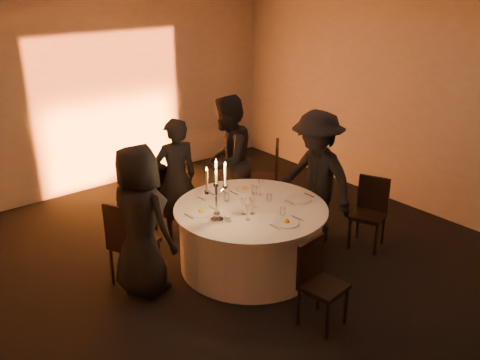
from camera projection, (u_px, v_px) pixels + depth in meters
floor at (250, 265)px, 6.51m from camera, size 7.00×7.00×0.00m
ceiling at (252, 7)px, 5.40m from camera, size 7.00×7.00×0.00m
wall_back at (109, 94)px, 8.47m from camera, size 7.00×0.00×7.00m
wall_right at (410, 107)px, 7.71m from camera, size 0.00×7.00×7.00m
uplighter_fixture at (125, 184)px, 8.79m from camera, size 0.25×0.12×0.10m
banquet_table at (251, 237)px, 6.36m from camera, size 1.80×1.80×0.77m
chair_left at (129, 239)px, 5.90m from camera, size 0.59×0.59×1.01m
chair_back_left at (163, 192)px, 7.35m from camera, size 0.43×0.43×0.89m
chair_back_right at (268, 173)px, 7.71m from camera, size 0.66×0.66×1.07m
chair_right at (370, 208)px, 6.82m from camera, size 0.52×0.52×0.91m
chair_front at (318, 278)px, 5.29m from camera, size 0.44×0.44×0.90m
guest_left at (140, 221)px, 5.70m from camera, size 0.74×0.94×1.70m
guest_back_left at (176, 178)px, 6.97m from camera, size 0.65×0.49×1.62m
guest_back_right at (227, 161)px, 7.32m from camera, size 1.09×1.00×1.81m
guest_right at (316, 178)px, 6.78m from camera, size 0.69×1.16×1.76m
plate_left at (201, 212)px, 6.07m from camera, size 0.36×0.29×0.08m
plate_back_left at (213, 195)px, 6.54m from camera, size 0.35×0.30×0.01m
plate_back_right at (244, 189)px, 6.70m from camera, size 0.35×0.26×0.08m
plate_right at (299, 199)px, 6.43m from camera, size 0.36×0.29×0.01m
plate_front at (286, 222)px, 5.83m from camera, size 0.36×0.28×0.08m
coffee_cup at (227, 219)px, 5.87m from camera, size 0.11×0.11×0.07m
candelabra at (217, 200)px, 5.80m from camera, size 0.30×0.15×0.72m
wine_glass_a at (252, 203)px, 6.01m from camera, size 0.07×0.07×0.19m
wine_glass_b at (255, 196)px, 6.17m from camera, size 0.07×0.07×0.19m
wine_glass_c at (248, 209)px, 5.86m from camera, size 0.07×0.07×0.19m
wine_glass_d at (244, 203)px, 6.00m from camera, size 0.07×0.07×0.19m
wine_glass_e at (260, 185)px, 6.51m from camera, size 0.07×0.07×0.19m
tumbler_a at (254, 190)px, 6.58m from camera, size 0.07×0.07×0.09m
tumbler_b at (269, 198)px, 6.37m from camera, size 0.07×0.07×0.09m
tumbler_c at (283, 211)px, 6.01m from camera, size 0.07×0.07×0.09m
tumbler_d at (227, 197)px, 6.38m from camera, size 0.07×0.07×0.09m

